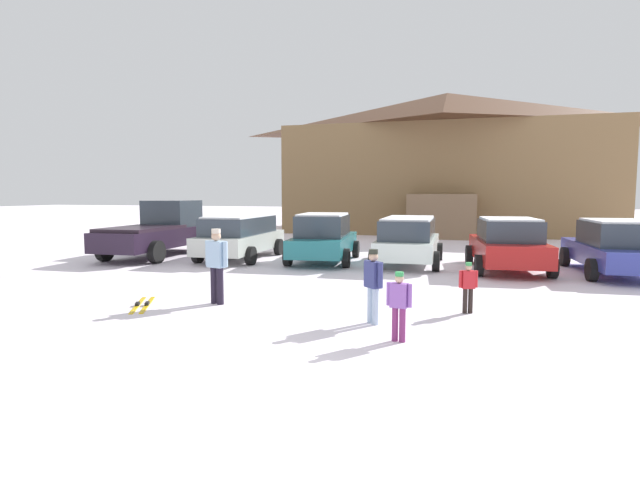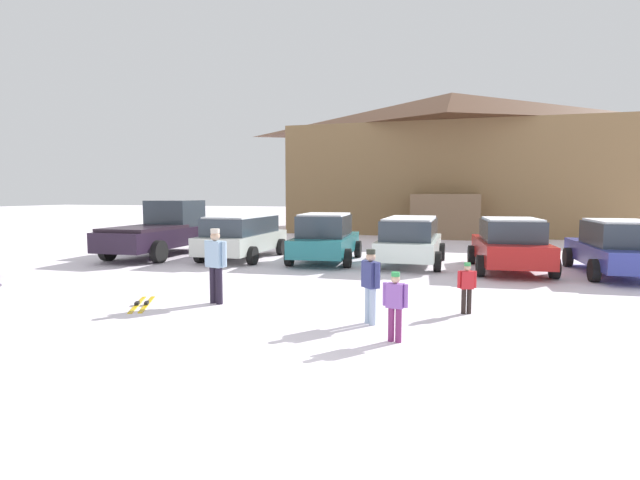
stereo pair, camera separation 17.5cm
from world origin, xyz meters
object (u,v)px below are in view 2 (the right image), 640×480
(parked_red_sedan, at_px, (510,244))
(pickup_truck, at_px, (163,230))
(parked_teal_hatchback, at_px, (325,238))
(pair_of_skis, at_px, (142,304))
(skier_adult_in_blue_parka, at_px, (216,262))
(parked_silver_wagon, at_px, (242,235))
(parked_blue_hatchback, at_px, (619,247))
(parked_white_suv, at_px, (410,239))
(skier_child_in_purple_jacket, at_px, (395,303))
(skier_child_in_red_jacket, at_px, (467,285))
(skier_teen_in_navy_coat, at_px, (371,282))
(ski_lodge, at_px, (450,162))

(parked_red_sedan, bearing_deg, pickup_truck, 179.31)
(parked_teal_hatchback, bearing_deg, pair_of_skis, -103.26)
(parked_teal_hatchback, distance_m, pickup_truck, 6.61)
(parked_red_sedan, relative_size, pickup_truck, 0.79)
(parked_teal_hatchback, bearing_deg, parked_red_sedan, -2.80)
(skier_adult_in_blue_parka, bearing_deg, parked_silver_wagon, 111.80)
(pickup_truck, height_order, skier_adult_in_blue_parka, pickup_truck)
(parked_blue_hatchback, bearing_deg, parked_red_sedan, -178.61)
(parked_blue_hatchback, distance_m, pair_of_skis, 13.42)
(parked_red_sedan, distance_m, pair_of_skis, 11.01)
(parked_white_suv, bearing_deg, skier_child_in_purple_jacket, -84.37)
(parked_teal_hatchback, xyz_separation_m, parked_blue_hatchback, (9.17, -0.23, -0.03))
(parked_red_sedan, bearing_deg, parked_teal_hatchback, 177.20)
(parked_white_suv, height_order, skier_adult_in_blue_parka, skier_adult_in_blue_parka)
(parked_teal_hatchback, relative_size, parked_red_sedan, 1.01)
(skier_child_in_red_jacket, bearing_deg, skier_adult_in_blue_parka, -172.73)
(skier_teen_in_navy_coat, bearing_deg, parked_teal_hatchback, 112.37)
(parked_red_sedan, bearing_deg, parked_white_suv, 171.08)
(parked_silver_wagon, relative_size, pickup_truck, 0.83)
(parked_teal_hatchback, bearing_deg, parked_blue_hatchback, -1.42)
(parked_white_suv, relative_size, parked_red_sedan, 0.99)
(skier_teen_in_navy_coat, bearing_deg, skier_child_in_red_jacket, 38.65)
(pickup_truck, height_order, skier_teen_in_navy_coat, pickup_truck)
(parked_silver_wagon, bearing_deg, parked_teal_hatchback, 2.22)
(parked_blue_hatchback, xyz_separation_m, skier_adult_in_blue_parka, (-9.53, -6.99, 0.11))
(ski_lodge, relative_size, skier_child_in_purple_jacket, 16.99)
(ski_lodge, xyz_separation_m, pair_of_skis, (-5.28, -24.39, -4.45))
(parked_red_sedan, distance_m, skier_adult_in_blue_parka, 9.50)
(parked_white_suv, height_order, skier_teen_in_navy_coat, parked_white_suv)
(parked_silver_wagon, height_order, parked_blue_hatchback, parked_blue_hatchback)
(ski_lodge, distance_m, pickup_truck, 19.79)
(parked_red_sedan, relative_size, parked_blue_hatchback, 0.93)
(parked_silver_wagon, distance_m, parked_white_suv, 6.18)
(parked_blue_hatchback, bearing_deg, pair_of_skis, -145.38)
(pickup_truck, height_order, pair_of_skis, pickup_truck)
(ski_lodge, relative_size, parked_white_suv, 4.40)
(parked_silver_wagon, bearing_deg, pickup_truck, -179.60)
(parked_blue_hatchback, distance_m, pickup_truck, 15.78)
(skier_teen_in_navy_coat, distance_m, skier_child_in_purple_jacket, 1.17)
(ski_lodge, relative_size, pair_of_skis, 12.44)
(skier_teen_in_navy_coat, height_order, pair_of_skis, skier_teen_in_navy_coat)
(skier_child_in_purple_jacket, height_order, skier_child_in_red_jacket, skier_child_in_purple_jacket)
(parked_silver_wagon, relative_size, pair_of_skis, 3.00)
(skier_child_in_purple_jacket, relative_size, pair_of_skis, 0.73)
(parked_red_sedan, bearing_deg, skier_teen_in_navy_coat, -110.80)
(ski_lodge, xyz_separation_m, skier_child_in_purple_jacket, (0.44, -25.45, -3.81))
(parked_red_sedan, distance_m, pickup_truck, 12.75)
(parked_white_suv, bearing_deg, skier_teen_in_navy_coat, -88.00)
(ski_lodge, bearing_deg, skier_adult_in_blue_parka, -99.05)
(skier_adult_in_blue_parka, xyz_separation_m, skier_child_in_red_jacket, (5.32, 0.68, -0.35))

